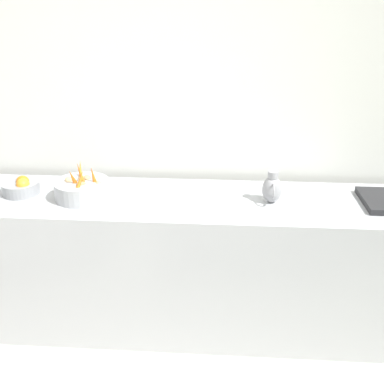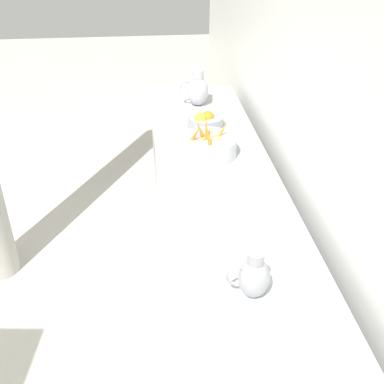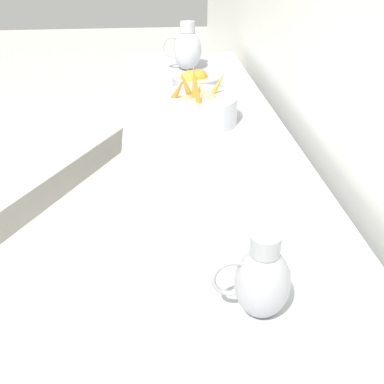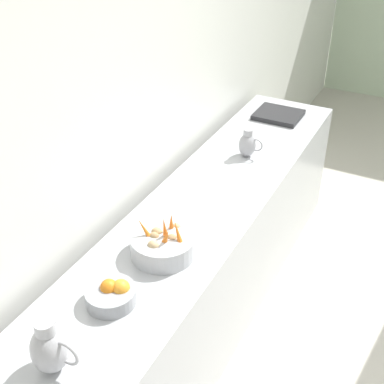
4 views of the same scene
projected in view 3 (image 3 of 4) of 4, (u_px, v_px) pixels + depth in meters
prep_counter at (217, 287)px, 1.86m from camera, size 0.64×3.34×0.91m
vegetable_colander at (197, 108)px, 2.04m from camera, size 0.33×0.33×0.23m
orange_bowl at (196, 83)px, 2.39m from camera, size 0.23×0.23×0.11m
metal_pitcher_tall at (187, 49)px, 2.71m from camera, size 0.21×0.15×0.25m
metal_pitcher_short at (261, 280)px, 1.04m from camera, size 0.17×0.12×0.20m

